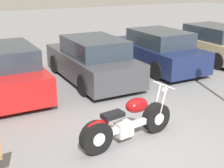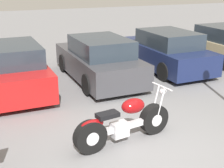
# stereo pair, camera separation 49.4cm
# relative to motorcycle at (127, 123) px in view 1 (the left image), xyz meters

# --- Properties ---
(ground_plane) EXTENTS (60.00, 60.00, 0.00)m
(ground_plane) POSITION_rel_motorcycle_xyz_m (0.39, -0.50, -0.43)
(ground_plane) COLOR slate
(motorcycle) EXTENTS (2.21, 0.69, 1.05)m
(motorcycle) POSITION_rel_motorcycle_xyz_m (0.00, 0.00, 0.00)
(motorcycle) COLOR black
(motorcycle) RESTS_ON ground_plane
(parked_car_red) EXTENTS (1.83, 4.22, 1.43)m
(parked_car_red) POSITION_rel_motorcycle_xyz_m (-1.65, 4.21, 0.24)
(parked_car_red) COLOR red
(parked_car_red) RESTS_ON ground_plane
(parked_car_dark_grey) EXTENTS (1.83, 4.22, 1.43)m
(parked_car_dark_grey) POSITION_rel_motorcycle_xyz_m (1.07, 4.11, 0.24)
(parked_car_dark_grey) COLOR #3D3D42
(parked_car_dark_grey) RESTS_ON ground_plane
(parked_car_navy) EXTENTS (1.83, 4.22, 1.43)m
(parked_car_navy) POSITION_rel_motorcycle_xyz_m (3.79, 4.36, 0.24)
(parked_car_navy) COLOR #19234C
(parked_car_navy) RESTS_ON ground_plane
(parked_car_champagne) EXTENTS (1.83, 4.22, 1.43)m
(parked_car_champagne) POSITION_rel_motorcycle_xyz_m (6.51, 4.36, 0.24)
(parked_car_champagne) COLOR #C6B284
(parked_car_champagne) RESTS_ON ground_plane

